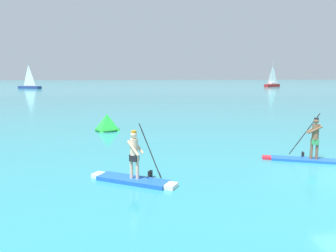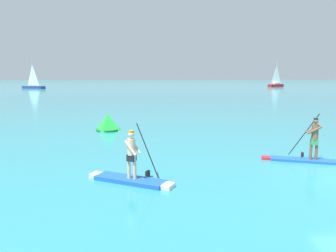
{
  "view_description": "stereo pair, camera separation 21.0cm",
  "coord_description": "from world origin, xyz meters",
  "px_view_note": "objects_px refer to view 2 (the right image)",
  "views": [
    {
      "loc": [
        -7.38,
        -9.44,
        3.47
      ],
      "look_at": [
        -5.98,
        7.42,
        0.76
      ],
      "focal_mm": 34.04,
      "sensor_mm": 36.0,
      "label": 1
    },
    {
      "loc": [
        -7.18,
        -9.46,
        3.47
      ],
      "look_at": [
        -5.98,
        7.42,
        0.76
      ],
      "focal_mm": 34.04,
      "sensor_mm": 36.0,
      "label": 2
    }
  ],
  "objects_px": {
    "paddleboarder_mid_center": "(309,152)",
    "race_marker_buoy": "(108,123)",
    "sailboat_right_horizon": "(276,84)",
    "paddleboarder_near_left": "(131,173)",
    "sailboat_left_horizon": "(33,85)"
  },
  "relations": [
    {
      "from": "paddleboarder_mid_center",
      "to": "race_marker_buoy",
      "type": "relative_size",
      "value": 2.08
    },
    {
      "from": "sailboat_right_horizon",
      "to": "paddleboarder_near_left",
      "type": "bearing_deg",
      "value": -148.63
    },
    {
      "from": "sailboat_left_horizon",
      "to": "sailboat_right_horizon",
      "type": "bearing_deg",
      "value": 28.99
    },
    {
      "from": "paddleboarder_near_left",
      "to": "sailboat_right_horizon",
      "type": "relative_size",
      "value": 0.38
    },
    {
      "from": "race_marker_buoy",
      "to": "sailboat_right_horizon",
      "type": "bearing_deg",
      "value": 60.43
    },
    {
      "from": "sailboat_left_horizon",
      "to": "sailboat_right_horizon",
      "type": "height_order",
      "value": "sailboat_right_horizon"
    },
    {
      "from": "paddleboarder_mid_center",
      "to": "race_marker_buoy",
      "type": "bearing_deg",
      "value": -22.68
    },
    {
      "from": "paddleboarder_mid_center",
      "to": "paddleboarder_near_left",
      "type": "bearing_deg",
      "value": 35.25
    },
    {
      "from": "race_marker_buoy",
      "to": "sailboat_left_horizon",
      "type": "height_order",
      "value": "sailboat_left_horizon"
    },
    {
      "from": "sailboat_right_horizon",
      "to": "sailboat_left_horizon",
      "type": "bearing_deg",
      "value": 152.56
    },
    {
      "from": "paddleboarder_near_left",
      "to": "sailboat_right_horizon",
      "type": "distance_m",
      "value": 91.16
    },
    {
      "from": "paddleboarder_near_left",
      "to": "sailboat_left_horizon",
      "type": "xyz_separation_m",
      "value": [
        -28.52,
        75.48,
        0.53
      ]
    },
    {
      "from": "paddleboarder_mid_center",
      "to": "race_marker_buoy",
      "type": "xyz_separation_m",
      "value": [
        -8.97,
        8.08,
        0.07
      ]
    },
    {
      "from": "race_marker_buoy",
      "to": "sailboat_left_horizon",
      "type": "xyz_separation_m",
      "value": [
        -26.62,
        65.39,
        0.38
      ]
    },
    {
      "from": "paddleboarder_near_left",
      "to": "paddleboarder_mid_center",
      "type": "xyz_separation_m",
      "value": [
        7.06,
        2.01,
        0.07
      ]
    }
  ]
}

